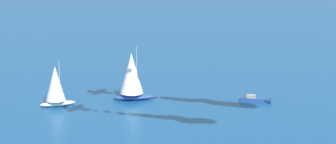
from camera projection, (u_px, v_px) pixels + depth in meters
The scene contains 3 objects.
sailboat_near_centre at pixel (56, 86), 164.92m from camera, with size 5.13×8.94×11.36m.
motorboat_offshore at pixel (257, 100), 169.81m from camera, with size 6.05×7.49×2.24m.
sailboat_ahead at pixel (132, 76), 170.73m from camera, with size 6.72×11.00×13.75m.
Camera 1 is at (-119.83, 38.64, 42.37)m, focal length 71.98 mm.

